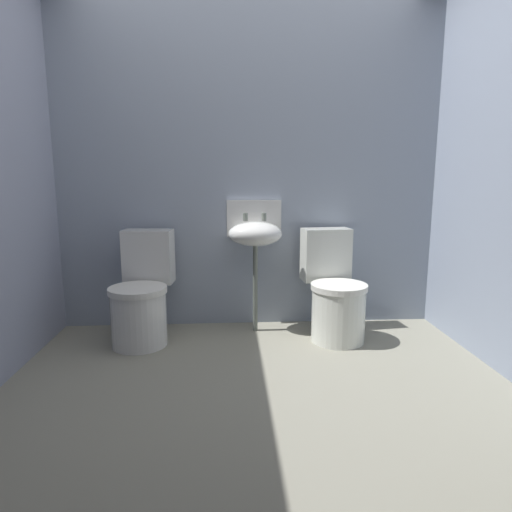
# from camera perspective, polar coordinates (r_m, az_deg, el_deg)

# --- Properties ---
(ground_plane) EXTENTS (3.32, 2.62, 0.08)m
(ground_plane) POSITION_cam_1_polar(r_m,az_deg,el_deg) (2.62, 0.39, -17.24)
(ground_plane) COLOR gray
(wall_back) EXTENTS (3.32, 0.10, 2.48)m
(wall_back) POSITION_cam_1_polar(r_m,az_deg,el_deg) (3.49, -0.91, 11.40)
(wall_back) COLOR #8A95A6
(wall_back) RESTS_ON ground
(toilet_left) EXTENTS (0.44, 0.63, 0.78)m
(toilet_left) POSITION_cam_1_polar(r_m,az_deg,el_deg) (3.26, -14.50, -5.19)
(toilet_left) COLOR silver
(toilet_left) RESTS_ON ground
(toilet_right) EXTENTS (0.45, 0.63, 0.78)m
(toilet_right) POSITION_cam_1_polar(r_m,az_deg,el_deg) (3.29, 10.07, -4.88)
(toilet_right) COLOR silver
(toilet_right) RESTS_ON ground
(sink) EXTENTS (0.42, 0.35, 0.99)m
(sink) POSITION_cam_1_polar(r_m,az_deg,el_deg) (3.30, -0.13, 3.01)
(sink) COLOR #5F665D
(sink) RESTS_ON ground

